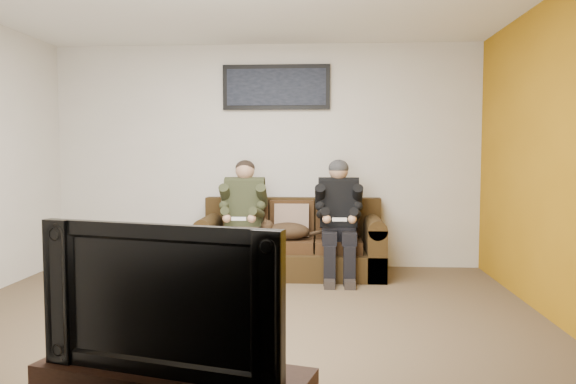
# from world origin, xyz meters

# --- Properties ---
(floor) EXTENTS (5.00, 5.00, 0.00)m
(floor) POSITION_xyz_m (0.00, 0.00, 0.00)
(floor) COLOR brown
(floor) RESTS_ON ground
(wall_back) EXTENTS (5.00, 0.00, 5.00)m
(wall_back) POSITION_xyz_m (0.00, 2.25, 1.30)
(wall_back) COLOR beige
(wall_back) RESTS_ON ground
(wall_front) EXTENTS (5.00, 0.00, 5.00)m
(wall_front) POSITION_xyz_m (0.00, -2.25, 1.30)
(wall_front) COLOR beige
(wall_front) RESTS_ON ground
(wall_right) EXTENTS (0.00, 4.50, 4.50)m
(wall_right) POSITION_xyz_m (2.50, 0.00, 1.30)
(wall_right) COLOR beige
(wall_right) RESTS_ON ground
(accent_wall_right) EXTENTS (0.00, 4.50, 4.50)m
(accent_wall_right) POSITION_xyz_m (2.49, 0.00, 1.30)
(accent_wall_right) COLOR #A77110
(accent_wall_right) RESTS_ON ground
(sofa) EXTENTS (2.01, 0.87, 0.82)m
(sofa) POSITION_xyz_m (0.33, 1.82, 0.31)
(sofa) COLOR #33230F
(sofa) RESTS_ON ground
(throw_pillow) EXTENTS (0.38, 0.18, 0.38)m
(throw_pillow) POSITION_xyz_m (0.33, 1.86, 0.58)
(throw_pillow) COLOR #856957
(throw_pillow) RESTS_ON sofa
(throw_blanket) EXTENTS (0.41, 0.20, 0.07)m
(throw_blanket) POSITION_xyz_m (-0.28, 2.07, 0.82)
(throw_blanket) COLOR tan
(throw_blanket) RESTS_ON sofa
(person_left) EXTENTS (0.51, 0.87, 1.26)m
(person_left) POSITION_xyz_m (-0.19, 1.65, 0.70)
(person_left) COLOR #7E684E
(person_left) RESTS_ON sofa
(person_right) EXTENTS (0.51, 0.86, 1.27)m
(person_right) POSITION_xyz_m (0.84, 1.65, 0.70)
(person_right) COLOR black
(person_right) RESTS_ON sofa
(cat) EXTENTS (0.66, 0.26, 0.24)m
(cat) POSITION_xyz_m (0.28, 1.63, 0.50)
(cat) COLOR #432E1A
(cat) RESTS_ON sofa
(framed_poster) EXTENTS (1.25, 0.05, 0.52)m
(framed_poster) POSITION_xyz_m (0.13, 2.22, 2.10)
(framed_poster) COLOR black
(framed_poster) RESTS_ON wall_back
(television) EXTENTS (1.13, 0.45, 0.65)m
(television) POSITION_xyz_m (0.01, -1.95, 0.72)
(television) COLOR black
(television) RESTS_ON tv_stand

